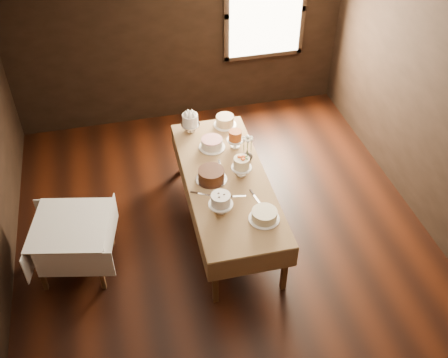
% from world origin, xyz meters
% --- Properties ---
extents(floor, '(5.00, 6.00, 0.01)m').
position_xyz_m(floor, '(0.00, 0.00, 0.00)').
color(floor, black).
rests_on(floor, ground).
extents(ceiling, '(5.00, 6.00, 0.01)m').
position_xyz_m(ceiling, '(0.00, 0.00, 2.80)').
color(ceiling, beige).
rests_on(ceiling, wall_back).
extents(wall_back, '(5.00, 0.02, 2.80)m').
position_xyz_m(wall_back, '(0.00, 3.00, 1.40)').
color(wall_back, black).
rests_on(wall_back, ground).
extents(wall_right, '(0.02, 6.00, 2.80)m').
position_xyz_m(wall_right, '(2.50, 0.00, 1.40)').
color(wall_right, black).
rests_on(wall_right, ground).
extents(window, '(1.10, 0.05, 1.30)m').
position_xyz_m(window, '(1.30, 2.94, 1.60)').
color(window, '#FFEABF').
rests_on(window, wall_back).
extents(display_table, '(0.98, 2.45, 0.75)m').
position_xyz_m(display_table, '(0.09, 0.42, 0.70)').
color(display_table, '#442C19').
rests_on(display_table, ground).
extents(side_table, '(0.99, 0.99, 0.70)m').
position_xyz_m(side_table, '(-1.74, 0.15, 0.62)').
color(side_table, '#442C19').
rests_on(side_table, ground).
extents(cake_meringue, '(0.26, 0.26, 0.26)m').
position_xyz_m(cake_meringue, '(-0.14, 1.46, 0.87)').
color(cake_meringue, silver).
rests_on(cake_meringue, display_table).
extents(cake_speckled, '(0.34, 0.34, 0.14)m').
position_xyz_m(cake_speckled, '(0.33, 1.48, 0.82)').
color(cake_speckled, white).
rests_on(cake_speckled, display_table).
extents(cake_lattice, '(0.33, 0.33, 0.12)m').
position_xyz_m(cake_lattice, '(0.05, 1.04, 0.81)').
color(cake_lattice, white).
rests_on(cake_lattice, display_table).
extents(cake_caramel, '(0.23, 0.23, 0.25)m').
position_xyz_m(cake_caramel, '(0.34, 0.99, 0.86)').
color(cake_caramel, white).
rests_on(cake_caramel, display_table).
extents(cake_chocolate, '(0.42, 0.42, 0.14)m').
position_xyz_m(cake_chocolate, '(-0.09, 0.44, 0.82)').
color(cake_chocolate, silver).
rests_on(cake_chocolate, display_table).
extents(cake_flowers, '(0.27, 0.27, 0.25)m').
position_xyz_m(cake_flowers, '(0.27, 0.46, 0.86)').
color(cake_flowers, white).
rests_on(cake_flowers, display_table).
extents(cake_swirl, '(0.30, 0.30, 0.25)m').
position_xyz_m(cake_swirl, '(-0.11, -0.09, 0.86)').
color(cake_swirl, white).
rests_on(cake_swirl, display_table).
extents(cake_cream, '(0.38, 0.38, 0.12)m').
position_xyz_m(cake_cream, '(0.32, -0.33, 0.81)').
color(cake_cream, white).
rests_on(cake_cream, display_table).
extents(cake_server_a, '(0.24, 0.06, 0.01)m').
position_xyz_m(cake_server_a, '(0.15, 0.09, 0.76)').
color(cake_server_a, silver).
rests_on(cake_server_a, display_table).
extents(cake_server_b, '(0.07, 0.24, 0.01)m').
position_xyz_m(cake_server_b, '(0.33, -0.00, 0.76)').
color(cake_server_b, silver).
rests_on(cake_server_b, display_table).
extents(cake_server_c, '(0.06, 0.24, 0.01)m').
position_xyz_m(cake_server_c, '(0.07, 0.71, 0.76)').
color(cake_server_c, silver).
rests_on(cake_server_c, display_table).
extents(cake_server_e, '(0.22, 0.14, 0.01)m').
position_xyz_m(cake_server_e, '(-0.23, 0.21, 0.76)').
color(cake_server_e, silver).
rests_on(cake_server_e, display_table).
extents(flower_vase, '(0.19, 0.19, 0.14)m').
position_xyz_m(flower_vase, '(0.41, 0.70, 0.83)').
color(flower_vase, '#2D2823').
rests_on(flower_vase, display_table).
extents(flower_bouquet, '(0.14, 0.14, 0.20)m').
position_xyz_m(flower_bouquet, '(0.41, 0.70, 1.02)').
color(flower_bouquet, white).
rests_on(flower_bouquet, flower_vase).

